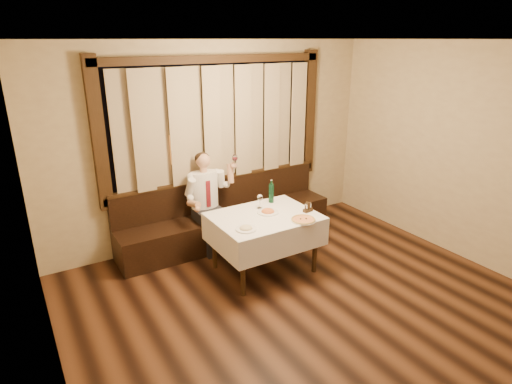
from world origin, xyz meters
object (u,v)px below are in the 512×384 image
cruet_caddy (308,208)px  seated_man (207,194)px  pizza (303,220)px  green_bottle (271,193)px  pasta_red (268,210)px  banquette (227,220)px  dining_table (264,223)px  pasta_cream (246,227)px

cruet_caddy → seated_man: 1.41m
pizza → cruet_caddy: cruet_caddy is taller
green_bottle → pasta_red: bearing=-129.7°
banquette → dining_table: bearing=-90.0°
banquette → green_bottle: (0.32, -0.69, 0.58)m
pizza → pasta_red: pasta_red is taller
pasta_cream → seated_man: (0.07, 1.18, 0.01)m
pizza → pasta_cream: bearing=169.0°
seated_man → green_bottle: bearing=-43.0°
banquette → pizza: bearing=-77.6°
green_bottle → seated_man: seated_man is taller
seated_man → dining_table: bearing=-70.3°
pizza → seated_man: (-0.64, 1.31, 0.03)m
banquette → pizza: size_ratio=10.53×
green_bottle → cruet_caddy: 0.56m
pasta_red → pasta_cream: (-0.48, -0.29, -0.00)m
pizza → seated_man: 1.46m
dining_table → pasta_red: 0.17m
dining_table → pasta_red: bearing=30.4°
pasta_red → cruet_caddy: (0.45, -0.23, 0.01)m
banquette → cruet_caddy: banquette is taller
pasta_red → green_bottle: (0.24, 0.28, 0.10)m
dining_table → cruet_caddy: 0.58m
dining_table → pizza: bearing=-50.9°
cruet_caddy → seated_man: bearing=120.3°
banquette → green_bottle: green_bottle is taller
dining_table → cruet_caddy: cruet_caddy is taller
dining_table → pizza: size_ratio=4.18×
cruet_caddy → seated_man: size_ratio=0.10×
dining_table → pasta_cream: (-0.40, -0.24, 0.14)m
pasta_cream → dining_table: bearing=31.1°
pizza → pasta_cream: size_ratio=1.24×
pasta_red → green_bottle: size_ratio=0.85×
banquette → pasta_red: 1.09m
pizza → pasta_cream: 0.72m
cruet_caddy → green_bottle: bearing=105.3°
banquette → pasta_red: size_ratio=11.96×
banquette → seated_man: bearing=-165.2°
pasta_red → green_bottle: 0.38m
green_bottle → seated_man: 0.89m
pizza → green_bottle: 0.72m
pasta_cream → seated_man: size_ratio=0.18×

